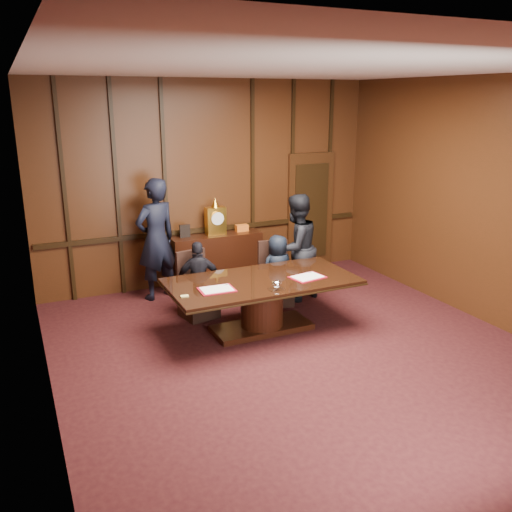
# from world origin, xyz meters

# --- Properties ---
(room) EXTENTS (7.00, 7.04, 3.50)m
(room) POSITION_xyz_m (0.07, 0.14, 1.72)
(room) COLOR black
(room) RESTS_ON ground
(sideboard) EXTENTS (1.60, 0.45, 1.54)m
(sideboard) POSITION_xyz_m (0.00, 3.26, 0.49)
(sideboard) COLOR black
(sideboard) RESTS_ON ground
(conference_table) EXTENTS (2.62, 1.32, 0.76)m
(conference_table) POSITION_xyz_m (-0.13, 1.10, 0.51)
(conference_table) COLOR black
(conference_table) RESTS_ON ground
(folder_left) EXTENTS (0.47, 0.35, 0.02)m
(folder_left) POSITION_xyz_m (-0.85, 0.96, 0.77)
(folder_left) COLOR #A20E21
(folder_left) RESTS_ON conference_table
(folder_right) EXTENTS (0.51, 0.41, 0.02)m
(folder_right) POSITION_xyz_m (0.48, 0.91, 0.77)
(folder_right) COLOR #A20E21
(folder_right) RESTS_ON conference_table
(inkstand) EXTENTS (0.20, 0.14, 0.12)m
(inkstand) POSITION_xyz_m (-0.13, 0.65, 0.81)
(inkstand) COLOR white
(inkstand) RESTS_ON conference_table
(notepad) EXTENTS (0.11, 0.08, 0.01)m
(notepad) POSITION_xyz_m (-1.31, 0.90, 0.77)
(notepad) COLOR #CFBA65
(notepad) RESTS_ON conference_table
(chair_left) EXTENTS (0.56, 0.56, 0.99)m
(chair_left) POSITION_xyz_m (-0.79, 1.98, 0.29)
(chair_left) COLOR black
(chair_left) RESTS_ON ground
(chair_right) EXTENTS (0.56, 0.56, 0.99)m
(chair_right) POSITION_xyz_m (0.52, 1.98, 0.29)
(chair_right) COLOR black
(chair_right) RESTS_ON ground
(signatory_left) EXTENTS (0.74, 0.45, 1.18)m
(signatory_left) POSITION_xyz_m (-0.78, 1.90, 0.59)
(signatory_left) COLOR black
(signatory_left) RESTS_ON ground
(signatory_right) EXTENTS (0.57, 0.39, 1.14)m
(signatory_right) POSITION_xyz_m (0.52, 1.90, 0.57)
(signatory_right) COLOR black
(signatory_right) RESTS_ON ground
(witness_left) EXTENTS (0.84, 0.69, 1.98)m
(witness_left) POSITION_xyz_m (-1.12, 3.00, 0.99)
(witness_left) COLOR black
(witness_left) RESTS_ON ground
(witness_right) EXTENTS (1.00, 0.87, 1.74)m
(witness_right) POSITION_xyz_m (0.90, 2.01, 0.87)
(witness_right) COLOR black
(witness_right) RESTS_ON ground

